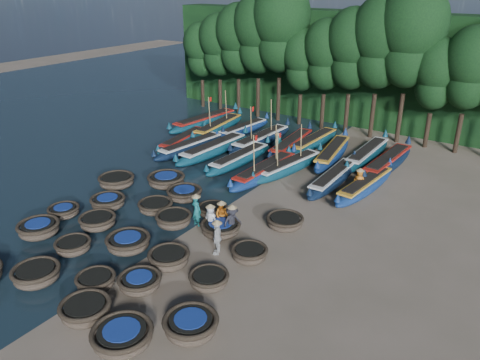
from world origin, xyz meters
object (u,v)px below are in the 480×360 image
Objects in this scene: long_boat_4 at (240,159)px; coracle_8 at (140,282)px; coracle_2 at (36,274)px; coracle_17 at (174,219)px; coracle_4 at (122,336)px; coracle_5 at (39,229)px; coracle_6 at (73,246)px; fisherman_1 at (196,209)px; coracle_16 at (155,206)px; long_boat_17 at (387,163)px; long_boat_5 at (265,171)px; long_boat_10 at (218,127)px; long_boat_14 at (313,142)px; long_boat_16 at (367,154)px; long_boat_11 at (243,129)px; coracle_12 at (128,242)px; long_boat_15 at (332,153)px; coracle_20 at (117,181)px; coracle_7 at (96,281)px; long_boat_13 at (291,145)px; coracle_3 at (86,310)px; coracle_19 at (249,253)px; long_boat_8 at (365,186)px; coracle_22 at (184,194)px; coracle_11 at (98,221)px; coracle_21 at (166,180)px; long_boat_9 at (205,121)px; fisherman_6 at (359,180)px; coracle_13 at (169,258)px; coracle_24 at (285,221)px; long_boat_3 at (214,149)px; fisherman_2 at (222,214)px; coracle_9 at (191,325)px; coracle_15 at (108,202)px; long_boat_2 at (191,146)px; coracle_10 at (64,211)px; fisherman_5 at (278,145)px; long_boat_6 at (289,166)px; long_boat_12 at (261,140)px.

coracle_8 is at bearing -69.88° from long_boat_4.
coracle_2 is 7.57m from coracle_17.
coracle_5 is (-9.76, 3.10, 0.02)m from coracle_4.
coracle_6 is 1.01× the size of fisherman_1.
coracle_16 is at bearing 86.79° from coracle_6.
long_boat_5 is at bearing -133.52° from long_boat_17.
long_boat_14 is (8.65, 1.18, -0.03)m from long_boat_10.
long_boat_11 is at bearing 178.84° from long_boat_16.
long_boat_15 is (3.24, 17.53, 0.11)m from coracle_12.
coracle_7 is at bearing -46.66° from coracle_20.
long_boat_13 is at bearing 99.04° from coracle_8.
coracle_3 is (3.82, -0.35, -0.01)m from coracle_2.
coracle_19 is (5.32, -0.48, -0.04)m from coracle_17.
coracle_19 is 10.84m from long_boat_8.
coracle_22 is (-6.27, 10.85, -0.01)m from coracle_4.
coracle_12 is (3.04, -0.62, 0.01)m from coracle_11.
fisherman_1 reaches higher than coracle_17.
long_boat_15 is (7.01, 10.63, 0.09)m from coracle_21.
fisherman_6 is (16.88, -5.58, 0.26)m from long_boat_9.
fisherman_1 is at bearing 110.86° from coracle_13.
long_boat_3 is (-10.07, 6.76, 0.18)m from coracle_24.
long_boat_15 is at bearing -8.54° from long_boat_10.
fisherman_2 is at bearing -59.37° from long_boat_4.
coracle_24 is 13.48m from long_boat_14.
long_boat_3 reaches higher than coracle_9.
coracle_12 is 1.11× the size of coracle_13.
coracle_15 is 10.47m from long_boat_4.
long_boat_10 is at bearing 109.16° from long_boat_2.
long_boat_5 is at bearing 43.16° from coracle_20.
coracle_2 is 2.82m from coracle_7.
coracle_10 is 11.52m from coracle_19.
coracle_24 is 3.49m from fisherman_2.
fisherman_5 is at bearing -113.43° from long_boat_14.
long_boat_11 is 11.28m from long_boat_16.
coracle_11 is (-4.24, 3.67, 0.04)m from coracle_7.
long_boat_6 is at bearing 12.96° from long_boat_4.
long_boat_15 reaches higher than coracle_2.
coracle_4 is 1.24× the size of coracle_24.
fisherman_6 reaches higher than coracle_10.
coracle_5 is 14.62m from long_boat_2.
long_boat_3 is at bearing -169.01° from long_boat_6.
long_boat_10 reaches higher than coracle_12.
long_boat_5 is at bearing -76.35° from fisherman_1.
long_boat_5 is (-3.95, 16.57, 0.11)m from coracle_4.
long_boat_8 is (5.59, -0.12, -0.02)m from long_boat_6.
long_boat_12 is 4.37× the size of fisherman_5.
coracle_4 is at bearing -41.19° from coracle_20.
coracle_12 reaches higher than coracle_10.
coracle_21 is at bearing 27.42° from fisherman_6.
long_boat_9 is (-11.65, 5.27, 0.07)m from long_boat_6.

